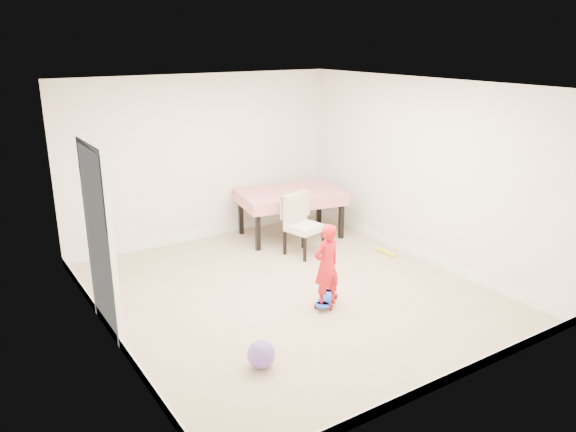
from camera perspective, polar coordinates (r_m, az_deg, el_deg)
ground at (r=7.26m, az=0.20°, el=-7.70°), size 5.00×5.00×0.00m
ceiling at (r=6.58m, az=0.22°, el=13.05°), size 4.50×5.00×0.04m
wall_back at (r=8.93m, az=-8.58°, el=5.77°), size 4.50×0.04×2.60m
wall_front at (r=5.02m, az=15.92°, el=-4.18°), size 4.50×0.04×2.60m
wall_left at (r=5.94m, az=-18.12°, el=-0.99°), size 0.04×5.00×2.60m
wall_right at (r=8.20m, az=13.41°, el=4.44°), size 0.04×5.00×2.60m
door at (r=6.30m, az=-18.55°, el=-2.61°), size 0.11×0.94×2.11m
baseboard_back at (r=9.27m, az=-8.25°, el=-1.74°), size 4.50×0.02×0.12m
baseboard_front at (r=5.58m, az=14.90°, el=-16.11°), size 4.50×0.02×0.12m
baseboard_left at (r=6.42m, az=-17.14°, el=-11.54°), size 0.02×5.00×0.12m
baseboard_right at (r=8.57m, az=12.87°, el=-3.65°), size 0.02×5.00×0.12m
dining_table at (r=9.12m, az=0.25°, el=0.24°), size 1.77×1.29×0.76m
dining_chair at (r=8.30m, az=1.65°, el=-0.97°), size 0.62×0.68×0.92m
skateboard at (r=6.96m, az=3.89°, el=-8.50°), size 0.59×0.56×0.09m
child at (r=6.67m, az=3.93°, el=-5.30°), size 0.40×0.28×1.02m
balloon at (r=5.68m, az=-2.74°, el=-13.89°), size 0.28×0.28×0.28m
foam_toy at (r=8.60m, az=9.88°, el=-3.60°), size 0.07×0.40×0.06m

